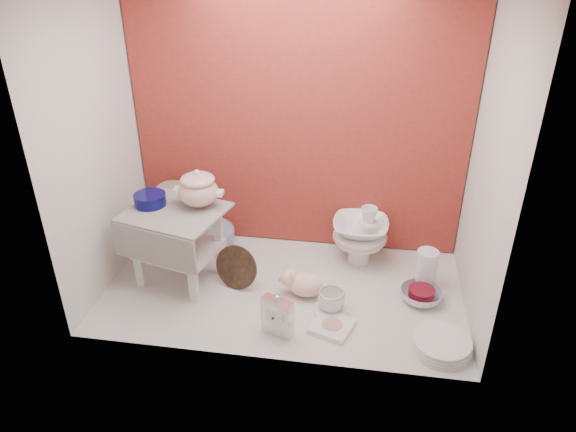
% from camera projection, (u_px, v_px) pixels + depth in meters
% --- Properties ---
extents(ground, '(1.80, 1.80, 0.00)m').
position_uv_depth(ground, '(284.00, 289.00, 2.77)').
color(ground, silver).
rests_on(ground, ground).
extents(niche_shell, '(1.86, 1.03, 1.53)m').
position_uv_depth(niche_shell, '(289.00, 102.00, 2.48)').
color(niche_shell, '#A73029').
rests_on(niche_shell, ground).
extents(step_stool, '(0.54, 0.50, 0.40)m').
position_uv_depth(step_stool, '(179.00, 246.00, 2.76)').
color(step_stool, silver).
rests_on(step_stool, ground).
extents(soup_tureen, '(0.31, 0.31, 0.20)m').
position_uv_depth(soup_tureen, '(198.00, 188.00, 2.66)').
color(soup_tureen, white).
rests_on(soup_tureen, step_stool).
extents(cobalt_bowl, '(0.20, 0.20, 0.06)m').
position_uv_depth(cobalt_bowl, '(150.00, 199.00, 2.71)').
color(cobalt_bowl, '#0A0B4B').
rests_on(cobalt_bowl, step_stool).
extents(floral_platter, '(0.40, 0.22, 0.37)m').
position_uv_depth(floral_platter, '(175.00, 213.00, 3.10)').
color(floral_platter, white).
rests_on(floral_platter, ground).
extents(blue_white_vase, '(0.26, 0.26, 0.26)m').
position_uv_depth(blue_white_vase, '(212.00, 228.00, 3.07)').
color(blue_white_vase, silver).
rests_on(blue_white_vase, ground).
extents(lacquer_tray, '(0.24, 0.13, 0.23)m').
position_uv_depth(lacquer_tray, '(236.00, 267.00, 2.75)').
color(lacquer_tray, black).
rests_on(lacquer_tray, ground).
extents(mantel_clock, '(0.15, 0.10, 0.21)m').
position_uv_depth(mantel_clock, '(277.00, 315.00, 2.43)').
color(mantel_clock, silver).
rests_on(mantel_clock, ground).
extents(plush_pig, '(0.27, 0.23, 0.14)m').
position_uv_depth(plush_pig, '(306.00, 284.00, 2.70)').
color(plush_pig, beige).
rests_on(plush_pig, ground).
extents(teacup_saucer, '(0.21, 0.21, 0.01)m').
position_uv_depth(teacup_saucer, '(331.00, 310.00, 2.62)').
color(teacup_saucer, white).
rests_on(teacup_saucer, ground).
extents(gold_rim_teacup, '(0.16, 0.16, 0.10)m').
position_uv_depth(gold_rim_teacup, '(331.00, 300.00, 2.59)').
color(gold_rim_teacup, white).
rests_on(gold_rim_teacup, teacup_saucer).
extents(lattice_dish, '(0.22, 0.22, 0.02)m').
position_uv_depth(lattice_dish, '(332.00, 326.00, 2.50)').
color(lattice_dish, white).
rests_on(lattice_dish, ground).
extents(dinner_plate_stack, '(0.32, 0.32, 0.06)m').
position_uv_depth(dinner_plate_stack, '(442.00, 345.00, 2.37)').
color(dinner_plate_stack, white).
rests_on(dinner_plate_stack, ground).
extents(crystal_bowl, '(0.25, 0.25, 0.07)m').
position_uv_depth(crystal_bowl, '(421.00, 295.00, 2.68)').
color(crystal_bowl, silver).
rests_on(crystal_bowl, ground).
extents(clear_glass_vase, '(0.13, 0.13, 0.22)m').
position_uv_depth(clear_glass_vase, '(426.00, 270.00, 2.74)').
color(clear_glass_vase, silver).
rests_on(clear_glass_vase, ground).
extents(porcelain_tower, '(0.36, 0.36, 0.34)m').
position_uv_depth(porcelain_tower, '(360.00, 234.00, 2.93)').
color(porcelain_tower, white).
rests_on(porcelain_tower, ground).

